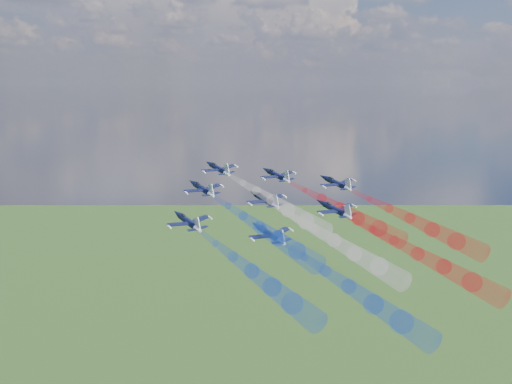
# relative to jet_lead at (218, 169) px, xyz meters

# --- Properties ---
(jet_lead) EXTENTS (16.81, 17.35, 6.75)m
(jet_lead) POSITION_rel_jet_lead_xyz_m (0.00, 0.00, 0.00)
(jet_lead) COLOR black
(trail_lead) EXTENTS (29.96, 34.33, 12.01)m
(trail_lead) POSITION_rel_jet_lead_xyz_m (16.94, -19.70, -4.68)
(trail_lead) COLOR white
(jet_inner_left) EXTENTS (16.81, 17.35, 6.75)m
(jet_inner_left) POSITION_rel_jet_lead_xyz_m (-1.22, -15.51, -3.00)
(jet_inner_left) COLOR black
(trail_inner_left) EXTENTS (29.96, 34.33, 12.01)m
(trail_inner_left) POSITION_rel_jet_lead_xyz_m (15.72, -35.21, -7.68)
(trail_inner_left) COLOR blue
(jet_inner_right) EXTENTS (16.81, 17.35, 6.75)m
(jet_inner_right) POSITION_rel_jet_lead_xyz_m (16.14, 0.57, -1.62)
(jet_inner_right) COLOR black
(trail_inner_right) EXTENTS (29.96, 34.33, 12.01)m
(trail_inner_right) POSITION_rel_jet_lead_xyz_m (33.08, -19.13, -6.30)
(trail_inner_right) COLOR red
(jet_outer_left) EXTENTS (16.81, 17.35, 6.75)m
(jet_outer_left) POSITION_rel_jet_lead_xyz_m (-0.61, -33.78, -7.33)
(jet_outer_left) COLOR black
(trail_outer_left) EXTENTS (29.96, 34.33, 12.01)m
(trail_outer_left) POSITION_rel_jet_lead_xyz_m (16.33, -53.48, -12.02)
(trail_outer_left) COLOR blue
(jet_center_third) EXTENTS (16.81, 17.35, 6.75)m
(jet_center_third) POSITION_rel_jet_lead_xyz_m (14.95, -17.68, -4.99)
(jet_center_third) COLOR black
(trail_center_third) EXTENTS (29.96, 34.33, 12.01)m
(trail_center_third) POSITION_rel_jet_lead_xyz_m (31.89, -37.38, -9.68)
(trail_center_third) COLOR white
(jet_outer_right) EXTENTS (16.81, 17.35, 6.75)m
(jet_outer_right) POSITION_rel_jet_lead_xyz_m (32.33, -3.66, -2.78)
(jet_outer_right) COLOR black
(trail_outer_right) EXTENTS (29.96, 34.33, 12.01)m
(trail_outer_right) POSITION_rel_jet_lead_xyz_m (49.27, -23.36, -7.46)
(trail_outer_right) COLOR red
(jet_rear_left) EXTENTS (16.81, 17.35, 6.75)m
(jet_rear_left) POSITION_rel_jet_lead_xyz_m (17.85, -34.97, -9.27)
(jet_rear_left) COLOR black
(trail_rear_left) EXTENTS (29.96, 34.33, 12.01)m
(trail_rear_left) POSITION_rel_jet_lead_xyz_m (34.79, -54.68, -13.95)
(trail_rear_left) COLOR blue
(jet_rear_right) EXTENTS (16.81, 17.35, 6.75)m
(jet_rear_right) POSITION_rel_jet_lead_xyz_m (32.03, -20.94, -6.33)
(jet_rear_right) COLOR black
(trail_rear_right) EXTENTS (29.96, 34.33, 12.01)m
(trail_rear_right) POSITION_rel_jet_lead_xyz_m (48.97, -40.64, -11.01)
(trail_rear_right) COLOR red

